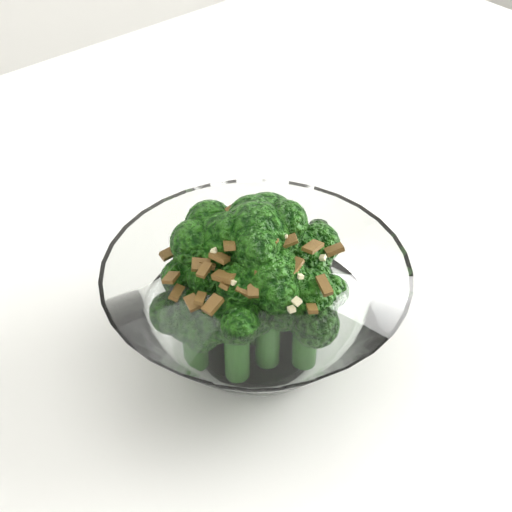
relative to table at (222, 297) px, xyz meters
name	(u,v)px	position (x,y,z in m)	size (l,w,h in m)	color
table	(222,297)	(0.00, 0.00, 0.00)	(1.41, 1.18, 0.75)	white
broccoli_dish	(256,296)	(-0.01, -0.13, 0.12)	(0.21, 0.21, 0.13)	white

